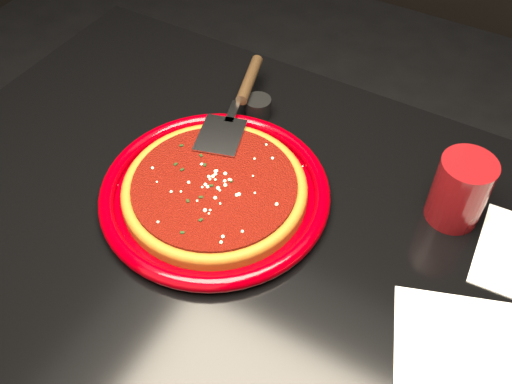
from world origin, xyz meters
TOP-DOWN VIEW (x-y plane):
  - table at (0.00, 0.00)m, footprint 1.20×0.80m
  - plate at (-0.08, 0.01)m, footprint 0.50×0.50m
  - pizza_crust at (-0.08, 0.01)m, footprint 0.40×0.40m
  - pizza_crust_rim at (-0.08, 0.01)m, footprint 0.40×0.40m
  - pizza_sauce at (-0.08, 0.01)m, footprint 0.35×0.35m
  - parmesan_dusting at (-0.08, 0.01)m, footprint 0.26×0.26m
  - basil_flecks at (-0.08, 0.01)m, footprint 0.24×0.24m
  - pizza_server at (-0.14, 0.19)m, footprint 0.18×0.33m
  - cup at (0.27, 0.17)m, footprint 0.11×0.11m
  - napkin_a at (0.35, -0.05)m, footprint 0.23×0.23m
  - ramekin at (-0.12, 0.23)m, footprint 0.06×0.06m

SIDE VIEW (x-z plane):
  - table at x=0.00m, z-range 0.00..0.75m
  - napkin_a at x=0.35m, z-range 0.75..0.75m
  - plate at x=-0.08m, z-range 0.75..0.78m
  - pizza_crust at x=-0.08m, z-range 0.76..0.78m
  - ramekin at x=-0.12m, z-range 0.75..0.79m
  - pizza_crust_rim at x=-0.08m, z-range 0.77..0.79m
  - pizza_sauce at x=-0.08m, z-range 0.78..0.79m
  - basil_flecks at x=-0.08m, z-range 0.79..0.79m
  - parmesan_dusting at x=-0.08m, z-range 0.79..0.79m
  - pizza_server at x=-0.14m, z-range 0.78..0.81m
  - cup at x=0.27m, z-range 0.75..0.87m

